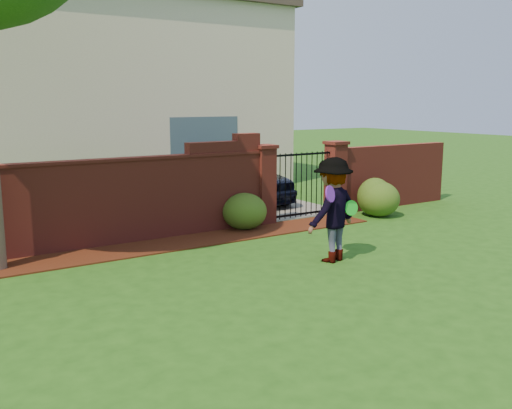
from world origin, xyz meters
TOP-DOWN VIEW (x-y plane):
  - ground at (0.00, 0.00)m, footprint 80.00×80.00m
  - mulch_bed at (-0.95, 3.34)m, footprint 11.10×1.08m
  - brick_wall at (-2.01, 4.00)m, footprint 8.70×0.31m
  - brick_wall_return at (6.60, 4.00)m, footprint 4.00×0.25m
  - pillar_left at (2.40, 4.00)m, footprint 0.50×0.50m
  - pillar_right at (4.60, 4.00)m, footprint 0.50×0.50m
  - iron_gate at (3.50, 4.00)m, footprint 1.78×0.03m
  - driveway at (3.50, 8.00)m, footprint 3.20×8.00m
  - house at (1.00, 12.00)m, footprint 12.40×6.40m
  - car at (3.54, 6.86)m, footprint 1.97×4.47m
  - shrub_left at (1.68, 3.74)m, footprint 1.02×1.02m
  - shrub_middle at (5.29, 3.27)m, footprint 0.88×0.88m
  - shrub_right at (5.32, 3.12)m, footprint 1.00×1.00m
  - man at (1.64, 0.63)m, footprint 1.35×0.97m
  - frisbee_purple at (1.26, 0.31)m, footprint 0.30×0.19m
  - frisbee_green at (1.93, 0.50)m, footprint 0.28×0.10m

SIDE VIEW (x-z plane):
  - ground at x=0.00m, z-range -0.01..0.00m
  - driveway at x=3.50m, z-range 0.00..0.01m
  - mulch_bed at x=-0.95m, z-range 0.00..0.03m
  - shrub_left at x=1.68m, z-range 0.00..0.84m
  - shrub_right at x=5.32m, z-range 0.00..0.89m
  - shrub_middle at x=5.29m, z-range 0.00..0.97m
  - car at x=3.54m, z-range 0.00..1.50m
  - brick_wall_return at x=6.60m, z-range 0.00..1.70m
  - iron_gate at x=3.50m, z-range 0.05..1.65m
  - brick_wall at x=-2.01m, z-range -0.15..2.01m
  - man at x=1.64m, z-range 0.00..1.89m
  - pillar_left at x=2.40m, z-range 0.02..1.90m
  - pillar_right at x=4.60m, z-range 0.02..1.90m
  - frisbee_green at x=1.93m, z-range 0.84..1.12m
  - frisbee_purple at x=1.26m, z-range 1.17..1.47m
  - house at x=1.00m, z-range 0.01..6.31m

